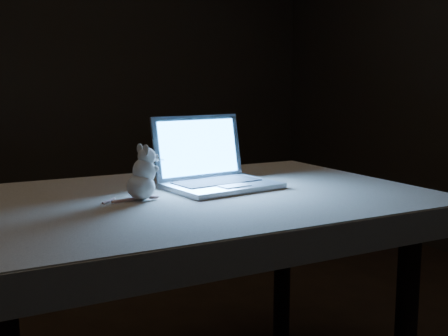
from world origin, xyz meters
TOP-DOWN VIEW (x-y plane):
  - back_wall at (0.00, 2.50)m, footprint 4.50×0.04m
  - table at (0.04, -0.06)m, footprint 1.36×0.88m
  - tablecloth at (-0.01, -0.02)m, footprint 1.54×1.12m
  - laptop at (0.18, -0.01)m, footprint 0.37×0.33m
  - plush_mouse at (-0.11, -0.06)m, footprint 0.15×0.15m

SIDE VIEW (x-z plane):
  - table at x=0.04m, z-range 0.00..0.72m
  - tablecloth at x=-0.01m, z-range 0.65..0.73m
  - plush_mouse at x=-0.11m, z-range 0.73..0.89m
  - laptop at x=0.18m, z-range 0.73..0.96m
  - back_wall at x=0.00m, z-range 0.00..2.60m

